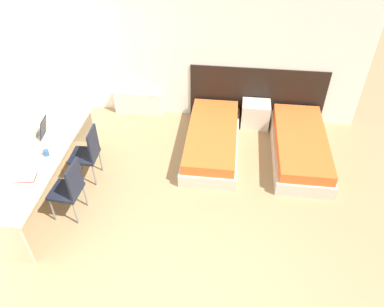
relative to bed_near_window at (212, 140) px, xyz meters
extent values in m
cube|color=white|center=(-0.25, 1.09, 1.15)|extent=(5.71, 0.05, 2.70)
cube|color=white|center=(-2.63, -1.04, 1.15)|extent=(0.05, 5.20, 2.70)
cube|color=black|center=(0.75, 1.05, 0.34)|extent=(2.50, 0.03, 1.06)
cube|color=beige|center=(0.00, 0.00, -0.08)|extent=(0.90, 2.03, 0.23)
cube|color=#E05B23|center=(0.00, 0.00, 0.12)|extent=(0.82, 1.95, 0.18)
cube|color=beige|center=(1.50, 0.00, -0.08)|extent=(0.90, 2.03, 0.23)
cube|color=#E05B23|center=(1.50, 0.00, 0.12)|extent=(0.82, 1.95, 0.18)
cube|color=beige|center=(0.75, 0.82, 0.05)|extent=(0.51, 0.40, 0.48)
cube|color=silver|center=(-1.53, 0.97, 0.03)|extent=(0.93, 0.12, 0.46)
cube|color=#C6B28E|center=(-2.32, -1.33, 0.52)|extent=(0.57, 2.57, 0.04)
cube|color=#C6B28E|center=(-2.32, -2.60, 0.15)|extent=(0.51, 0.04, 0.70)
cube|color=#C6B28E|center=(-2.32, -0.07, 0.15)|extent=(0.51, 0.04, 0.70)
cube|color=black|center=(-1.91, -0.95, 0.25)|extent=(0.41, 0.41, 0.05)
cube|color=black|center=(-1.72, -0.95, 0.51)|extent=(0.04, 0.36, 0.47)
cylinder|color=slate|center=(-2.08, -1.13, 0.01)|extent=(0.02, 0.02, 0.42)
cylinder|color=slate|center=(-2.08, -0.79, 0.01)|extent=(0.02, 0.02, 0.42)
cylinder|color=slate|center=(-1.74, -1.12, 0.01)|extent=(0.02, 0.02, 0.42)
cylinder|color=slate|center=(-1.74, -0.78, 0.01)|extent=(0.02, 0.02, 0.42)
cube|color=black|center=(-1.91, -1.72, 0.25)|extent=(0.43, 0.43, 0.05)
cube|color=black|center=(-1.72, -1.73, 0.51)|extent=(0.05, 0.36, 0.47)
cylinder|color=slate|center=(-2.09, -1.88, 0.01)|extent=(0.02, 0.02, 0.42)
cylinder|color=slate|center=(-2.07, -1.53, 0.01)|extent=(0.02, 0.02, 0.42)
cylinder|color=slate|center=(-1.75, -1.90, 0.01)|extent=(0.02, 0.02, 0.42)
cylinder|color=slate|center=(-1.73, -1.56, 0.01)|extent=(0.02, 0.02, 0.42)
cube|color=silver|center=(-2.34, -0.91, 0.55)|extent=(0.35, 0.28, 0.02)
cube|color=black|center=(-2.46, -0.92, 0.72)|extent=(0.11, 0.25, 0.32)
cube|color=#B21E1E|center=(-2.37, -1.81, 0.54)|extent=(0.31, 0.24, 0.01)
cube|color=white|center=(-2.37, -1.81, 0.55)|extent=(0.29, 0.22, 0.01)
cylinder|color=#2D5184|center=(-2.28, -1.33, 0.58)|extent=(0.08, 0.08, 0.09)
camera|label=1|loc=(0.26, -5.13, 3.97)|focal=35.00mm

